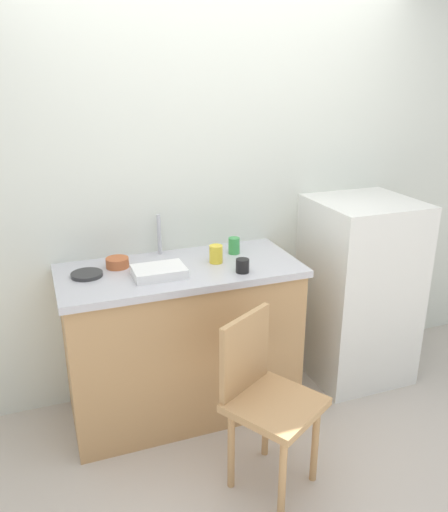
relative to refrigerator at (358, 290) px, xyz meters
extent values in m
plane|color=#BCB2A3|center=(-0.90, -0.64, -0.61)|extent=(8.00, 8.00, 0.00)
cube|color=silver|center=(-0.90, 0.36, 0.72)|extent=(4.80, 0.10, 2.65)
cube|color=tan|center=(-1.22, 0.01, -0.16)|extent=(1.32, 0.60, 0.90)
cube|color=#B7B7BC|center=(-1.22, 0.01, 0.31)|extent=(1.36, 0.64, 0.04)
cylinder|color=#B7B7BC|center=(-1.27, 0.26, 0.45)|extent=(0.02, 0.02, 0.24)
cube|color=silver|center=(0.00, 0.00, 0.00)|extent=(0.63, 0.61, 1.22)
cylinder|color=tan|center=(-1.02, -0.97, -0.38)|extent=(0.04, 0.04, 0.45)
cylinder|color=tan|center=(-0.77, -0.81, -0.38)|extent=(0.04, 0.04, 0.45)
cylinder|color=tan|center=(-1.18, -0.71, -0.38)|extent=(0.04, 0.04, 0.45)
cylinder|color=tan|center=(-0.92, -0.55, -0.38)|extent=(0.04, 0.04, 0.45)
cube|color=tan|center=(-0.97, -0.76, -0.14)|extent=(0.55, 0.55, 0.04)
cube|color=tan|center=(-1.06, -0.60, 0.08)|extent=(0.33, 0.21, 0.40)
cube|color=white|center=(-1.36, -0.08, 0.35)|extent=(0.28, 0.20, 0.05)
cylinder|color=#B25B33|center=(-1.54, 0.12, 0.36)|extent=(0.13, 0.13, 0.05)
cylinder|color=#2D2D2D|center=(-1.72, 0.05, 0.34)|extent=(0.17, 0.17, 0.02)
cylinder|color=green|center=(-0.84, 0.11, 0.38)|extent=(0.07, 0.07, 0.10)
cylinder|color=yellow|center=(-1.00, 0.00, 0.38)|extent=(0.08, 0.08, 0.10)
cylinder|color=black|center=(-0.91, -0.19, 0.37)|extent=(0.07, 0.07, 0.08)
camera|label=1|loc=(-1.94, -2.64, 1.39)|focal=36.48mm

